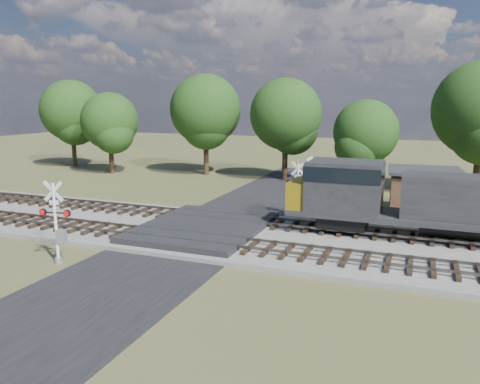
% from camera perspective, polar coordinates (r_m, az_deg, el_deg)
% --- Properties ---
extents(ground, '(160.00, 160.00, 0.00)m').
position_cam_1_polar(ground, '(28.41, -4.94, -5.36)').
color(ground, '#444826').
rests_on(ground, ground).
extents(ballast_bed, '(140.00, 10.00, 0.30)m').
position_cam_1_polar(ballast_bed, '(26.23, 15.76, -6.79)').
color(ballast_bed, gray).
rests_on(ballast_bed, ground).
extents(road, '(7.00, 60.00, 0.08)m').
position_cam_1_polar(road, '(28.39, -4.94, -5.28)').
color(road, black).
rests_on(road, ground).
extents(crossing_panel, '(7.00, 9.00, 0.62)m').
position_cam_1_polar(crossing_panel, '(28.75, -4.51, -4.50)').
color(crossing_panel, '#262628').
rests_on(crossing_panel, ground).
extents(track_near, '(140.00, 2.60, 0.33)m').
position_cam_1_polar(track_near, '(25.32, -0.55, -6.39)').
color(track_near, black).
rests_on(track_near, ballast_bed).
extents(track_far, '(140.00, 2.60, 0.33)m').
position_cam_1_polar(track_far, '(29.84, 3.00, -3.71)').
color(track_far, black).
rests_on(track_far, ballast_bed).
extents(crossing_signal_near, '(1.69, 0.41, 4.21)m').
position_cam_1_polar(crossing_signal_near, '(24.84, -21.33, -4.29)').
color(crossing_signal_near, silver).
rests_on(crossing_signal_near, ground).
extents(crossing_signal_far, '(1.60, 0.35, 3.96)m').
position_cam_1_polar(crossing_signal_far, '(32.64, 6.89, -0.27)').
color(crossing_signal_far, silver).
rests_on(crossing_signal_far, ground).
extents(equipment_shed, '(5.21, 5.21, 3.34)m').
position_cam_1_polar(equipment_shed, '(35.33, 21.47, -0.03)').
color(equipment_shed, '#3F291B').
rests_on(equipment_shed, ground).
extents(treeline, '(79.47, 11.72, 11.30)m').
position_cam_1_polar(treeline, '(45.87, 12.91, 8.95)').
color(treeline, black).
rests_on(treeline, ground).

